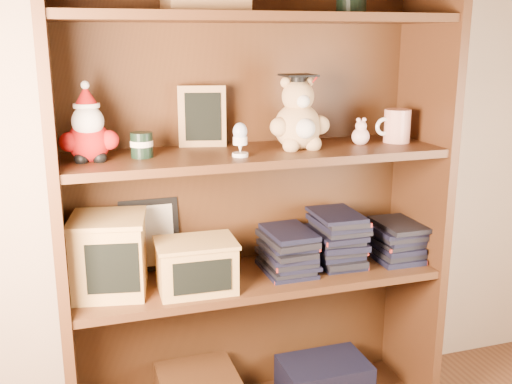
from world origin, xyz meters
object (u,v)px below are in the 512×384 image
grad_teddy_bear (298,120)px  teacher_mug (396,126)px  bookcase (250,201)px  treats_box (109,254)px

grad_teddy_bear → teacher_mug: (0.35, 0.01, -0.03)m
bookcase → treats_box: (-0.45, -0.05, -0.11)m
grad_teddy_bear → treats_box: bearing=179.4°
bookcase → teacher_mug: 0.53m
teacher_mug → bookcase: bearing=174.0°
bookcase → grad_teddy_bear: size_ratio=6.88×
bookcase → grad_teddy_bear: (0.14, -0.06, 0.26)m
grad_teddy_bear → treats_box: grad_teddy_bear is taller
grad_teddy_bear → bookcase: bearing=157.1°
grad_teddy_bear → treats_box: (-0.58, 0.01, -0.37)m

